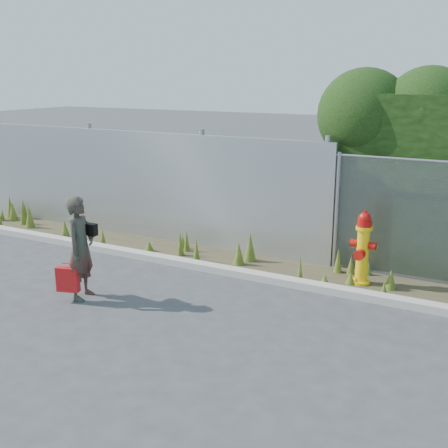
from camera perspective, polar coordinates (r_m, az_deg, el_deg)
ground at (r=7.99m, az=-2.88°, el=-9.52°), size 80.00×80.00×0.00m
curb at (r=9.43m, az=2.77°, el=-5.19°), size 16.00×0.22×0.12m
weed_strip at (r=10.30m, az=0.15°, el=-2.97°), size 16.00×1.34×0.55m
corrugated_fence at (r=11.80m, az=-8.99°, el=4.00°), size 8.50×0.21×2.30m
fire_hydrant at (r=9.26m, az=13.90°, el=-2.49°), size 0.41×0.37×1.24m
woman at (r=8.68m, az=-14.36°, el=-2.36°), size 0.49×0.65×1.59m
red_tote_bag at (r=8.70m, az=-15.58°, el=-5.43°), size 0.34×0.12×0.44m
black_shoulder_bag at (r=8.67m, az=-13.49°, el=-0.51°), size 0.24×0.10×0.18m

